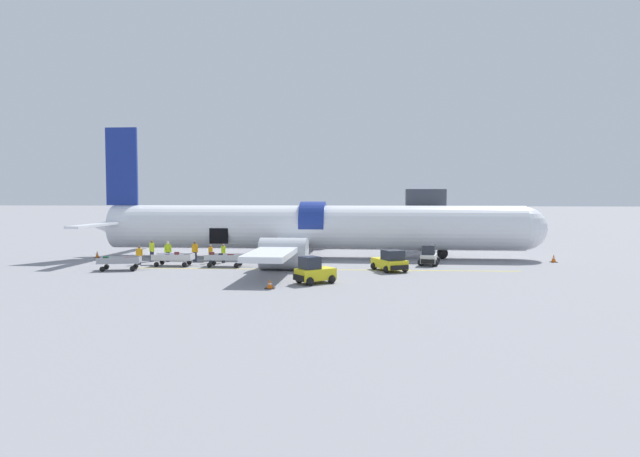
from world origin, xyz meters
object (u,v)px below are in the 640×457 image
at_px(baggage_cart_loading, 174,259).
at_px(ground_crew_loader_a, 211,253).
at_px(baggage_cart_empty, 120,263).
at_px(airplane, 308,228).
at_px(ground_crew_supervisor, 139,255).
at_px(baggage_tug_lead, 314,272).
at_px(ground_crew_marshal, 195,251).
at_px(baggage_tug_rear, 390,262).
at_px(ground_crew_loader_b, 168,251).
at_px(ground_crew_driver, 152,250).
at_px(ground_crew_helper, 223,253).
at_px(baggage_tug_mid, 429,256).
at_px(baggage_cart_queued, 225,260).

xyz_separation_m(baggage_cart_loading, ground_crew_loader_a, (2.43, 2.04, 0.30)).
xyz_separation_m(baggage_cart_empty, ground_crew_loader_a, (5.61, 5.06, 0.29)).
height_order(airplane, baggage_cart_loading, airplane).
bearing_deg(ground_crew_supervisor, baggage_tug_lead, -29.09).
bearing_deg(ground_crew_marshal, ground_crew_supervisor, -149.45).
xyz_separation_m(baggage_tug_rear, ground_crew_loader_b, (-18.98, 4.33, 0.21)).
distance_m(ground_crew_driver, ground_crew_helper, 6.47).
xyz_separation_m(baggage_tug_lead, baggage_tug_mid, (8.40, 10.61, -0.03)).
distance_m(baggage_cart_queued, ground_crew_loader_a, 2.83).
xyz_separation_m(ground_crew_supervisor, ground_crew_marshal, (3.98, 2.35, 0.11)).
xyz_separation_m(baggage_cart_queued, ground_crew_driver, (-7.26, 2.89, 0.42)).
bearing_deg(ground_crew_supervisor, ground_crew_marshal, 30.55).
xyz_separation_m(ground_crew_driver, ground_crew_helper, (6.45, -0.43, -0.12)).
bearing_deg(ground_crew_helper, ground_crew_loader_b, 175.54).
height_order(ground_crew_loader_a, ground_crew_helper, ground_crew_helper).
bearing_deg(airplane, baggage_tug_mid, -23.86).
relative_size(baggage_tug_mid, baggage_cart_loading, 0.75).
bearing_deg(ground_crew_driver, ground_crew_supervisor, -93.69).
distance_m(airplane, ground_crew_loader_b, 12.58).
height_order(baggage_tug_rear, ground_crew_helper, baggage_tug_rear).
bearing_deg(ground_crew_loader_a, ground_crew_supervisor, -164.28).
xyz_separation_m(baggage_tug_mid, baggage_cart_queued, (-16.44, -2.59, -0.16)).
relative_size(ground_crew_loader_a, ground_crew_supervisor, 1.00).
distance_m(baggage_cart_queued, ground_crew_loader_b, 6.48).
height_order(ground_crew_loader_a, ground_crew_driver, ground_crew_driver).
bearing_deg(ground_crew_supervisor, baggage_cart_empty, -90.51).
relative_size(baggage_tug_lead, baggage_tug_rear, 0.78).
xyz_separation_m(baggage_tug_mid, ground_crew_supervisor, (-23.85, -2.02, 0.12)).
bearing_deg(baggage_tug_lead, ground_crew_helper, 130.14).
xyz_separation_m(baggage_tug_mid, ground_crew_helper, (-17.25, -0.13, 0.15)).
bearing_deg(baggage_tug_lead, baggage_cart_loading, 146.54).
bearing_deg(baggage_cart_loading, airplane, 35.43).
distance_m(baggage_tug_lead, ground_crew_marshal, 15.85).
relative_size(baggage_cart_empty, ground_crew_supervisor, 2.61).
distance_m(airplane, baggage_tug_rear, 11.60).
height_order(baggage_tug_mid, ground_crew_loader_a, baggage_tug_mid).
relative_size(baggage_tug_rear, baggage_cart_queued, 0.89).
height_order(baggage_tug_rear, baggage_cart_queued, baggage_tug_rear).
bearing_deg(baggage_tug_mid, ground_crew_driver, 179.27).
distance_m(baggage_tug_mid, ground_crew_loader_a, 18.27).
distance_m(airplane, ground_crew_supervisor, 14.97).
bearing_deg(ground_crew_marshal, baggage_cart_queued, -40.37).
bearing_deg(baggage_tug_mid, baggage_tug_lead, -128.38).
height_order(baggage_cart_queued, ground_crew_loader_b, ground_crew_loader_b).
bearing_deg(baggage_cart_queued, ground_crew_loader_a, 130.47).
bearing_deg(baggage_cart_empty, airplane, 37.56).
height_order(baggage_cart_loading, ground_crew_helper, ground_crew_helper).
distance_m(baggage_cart_loading, ground_crew_loader_b, 3.18).
xyz_separation_m(ground_crew_driver, ground_crew_marshal, (3.83, 0.02, -0.03)).
relative_size(baggage_tug_lead, ground_crew_driver, 1.52).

